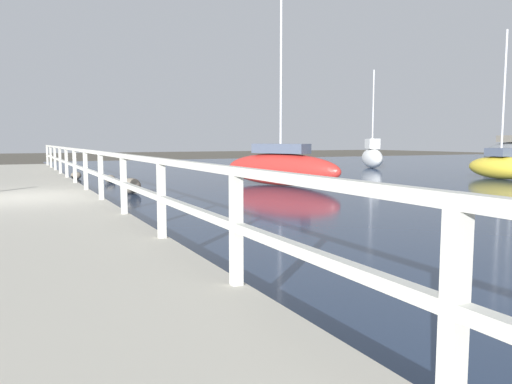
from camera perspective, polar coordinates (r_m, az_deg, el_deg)
ground_plane at (r=12.93m, az=-25.46°, el=-2.15°), size 120.00×120.00×0.00m
dock_walkway at (r=12.91m, az=-25.49°, el=-1.36°), size 3.57×36.00×0.36m
railing at (r=12.97m, az=-18.21°, el=3.00°), size 0.10×32.50×1.09m
boulder_far_strip at (r=16.35m, az=-14.15°, el=0.69°), size 0.66×0.60×0.50m
boulder_upstream at (r=23.09m, az=-19.87°, el=1.79°), size 0.44×0.40×0.33m
boulder_water_edge at (r=20.89m, az=-16.34°, el=1.47°), size 0.41×0.37×0.31m
sailboat_yellow at (r=24.29m, az=26.17°, el=2.70°), size 1.68×3.60×6.38m
sailboat_red at (r=18.65m, az=2.83°, el=2.90°), size 2.96×5.08×8.09m
sailboat_white at (r=31.59m, az=13.13°, el=4.01°), size 2.09×3.33×5.94m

